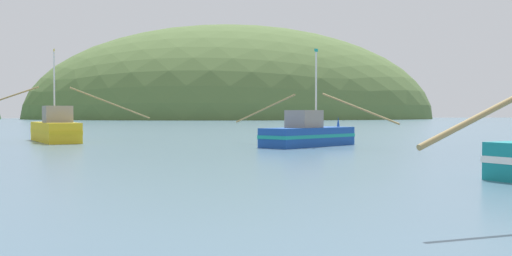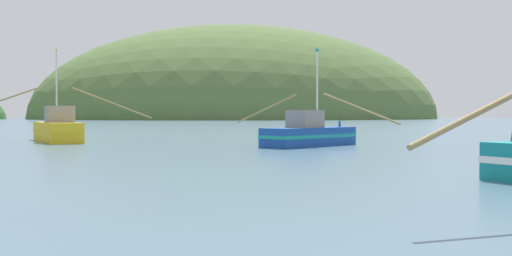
{
  "view_description": "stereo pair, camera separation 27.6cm",
  "coord_description": "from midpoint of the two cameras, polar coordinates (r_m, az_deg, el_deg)",
  "views": [
    {
      "loc": [
        -6.86,
        -3.37,
        2.15
      ],
      "look_at": [
        -0.65,
        26.93,
        1.4
      ],
      "focal_mm": 40.93,
      "sensor_mm": 36.0,
      "label": 1
    },
    {
      "loc": [
        -6.59,
        -3.42,
        2.15
      ],
      "look_at": [
        -0.65,
        26.93,
        1.4
      ],
      "focal_mm": 40.93,
      "sensor_mm": 36.0,
      "label": 2
    }
  ],
  "objects": [
    {
      "name": "hill_far_right",
      "position": [
        263.32,
        -1.74,
        0.92
      ],
      "size": [
        180.07,
        144.05,
        82.13
      ],
      "primitive_type": "ellipsoid",
      "color": "#516B38",
      "rests_on": "ground"
    },
    {
      "name": "fishing_boat_blue",
      "position": [
        38.99,
        5.41,
        -0.59
      ],
      "size": [
        8.0,
        11.02,
        6.56
      ],
      "rotation": [
        0.0,
        0.0,
        0.63
      ],
      "color": "#19479E",
      "rests_on": "ground"
    },
    {
      "name": "fishing_boat_yellow",
      "position": [
        47.56,
        -18.69,
        -0.14
      ],
      "size": [
        14.57,
        9.24,
        7.18
      ],
      "rotation": [
        0.0,
        0.0,
        1.87
      ],
      "color": "gold",
      "rests_on": "ground"
    }
  ]
}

